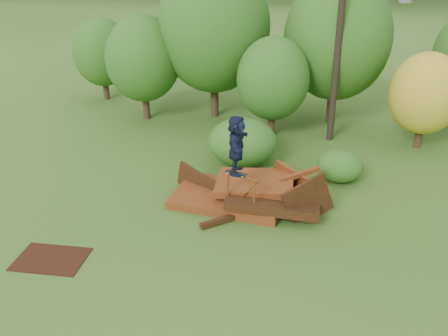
% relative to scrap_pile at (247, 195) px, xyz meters
% --- Properties ---
extents(ground, '(240.00, 240.00, 0.00)m').
position_rel_scrap_pile_xyz_m(ground, '(0.21, -2.76, -0.36)').
color(ground, '#2D5116').
rests_on(ground, ground).
extents(scrap_pile, '(5.48, 3.39, 1.81)m').
position_rel_scrap_pile_xyz_m(scrap_pile, '(0.00, 0.00, 0.00)').
color(scrap_pile, '#4A220D').
rests_on(scrap_pile, ground).
extents(grind_rail, '(1.19, 0.39, 1.45)m').
position_rel_scrap_pile_xyz_m(grind_rail, '(-0.03, -0.88, 0.58)').
color(grind_rail, brown).
rests_on(grind_rail, ground).
extents(skateboard, '(0.73, 0.37, 0.07)m').
position_rel_scrap_pile_xyz_m(skateboard, '(-0.19, -0.83, 1.15)').
color(skateboard, black).
rests_on(skateboard, grind_rail).
extents(skater, '(0.72, 1.72, 1.80)m').
position_rel_scrap_pile_xyz_m(skater, '(-0.19, -0.83, 2.07)').
color(skater, '#141835').
rests_on(skater, skateboard).
extents(flat_plate, '(1.98, 1.51, 0.03)m').
position_rel_scrap_pile_xyz_m(flat_plate, '(-4.52, -4.34, -0.35)').
color(flat_plate, black).
rests_on(flat_plate, ground).
extents(tree_0, '(3.49, 3.49, 4.92)m').
position_rel_scrap_pile_xyz_m(tree_0, '(-6.55, 7.33, 2.55)').
color(tree_0, black).
rests_on(tree_0, ground).
extents(tree_1, '(5.20, 5.20, 7.24)m').
position_rel_scrap_pile_xyz_m(tree_1, '(-3.46, 8.54, 3.88)').
color(tree_1, black).
rests_on(tree_1, ground).
extents(tree_2, '(3.09, 3.09, 4.35)m').
position_rel_scrap_pile_xyz_m(tree_2, '(-0.31, 6.48, 2.21)').
color(tree_2, black).
rests_on(tree_2, ground).
extents(tree_3, '(4.81, 4.81, 6.68)m').
position_rel_scrap_pile_xyz_m(tree_3, '(2.09, 9.08, 3.54)').
color(tree_3, black).
rests_on(tree_3, ground).
extents(tree_4, '(2.88, 2.88, 3.97)m').
position_rel_scrap_pile_xyz_m(tree_4, '(5.83, 6.68, 1.95)').
color(tree_4, black).
rests_on(tree_4, ground).
extents(tree_6, '(3.09, 3.09, 4.32)m').
position_rel_scrap_pile_xyz_m(tree_6, '(-9.93, 9.84, 2.17)').
color(tree_6, black).
rests_on(tree_6, ground).
extents(shrub_left, '(2.63, 2.43, 1.82)m').
position_rel_scrap_pile_xyz_m(shrub_left, '(-0.87, 3.16, 0.55)').
color(shrub_left, '#165216').
rests_on(shrub_left, ground).
extents(shrub_right, '(1.64, 1.51, 1.16)m').
position_rel_scrap_pile_xyz_m(shrub_right, '(2.80, 2.61, 0.22)').
color(shrub_right, '#165216').
rests_on(shrub_right, ground).
extents(utility_pole, '(1.40, 0.28, 9.14)m').
position_rel_scrap_pile_xyz_m(utility_pole, '(2.23, 6.70, 4.28)').
color(utility_pole, black).
rests_on(utility_pole, ground).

